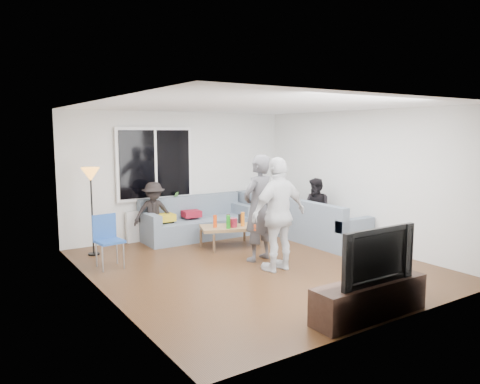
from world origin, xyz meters
TOP-DOWN VIEW (x-y plane):
  - floor at (0.00, 0.00)m, footprint 5.00×5.50m
  - ceiling at (0.00, 0.00)m, footprint 5.00×5.50m
  - wall_back at (0.00, 2.77)m, footprint 5.00×0.04m
  - wall_front at (0.00, -2.77)m, footprint 5.00×0.04m
  - wall_left at (-2.52, 0.00)m, footprint 0.04×5.50m
  - wall_right at (2.52, 0.00)m, footprint 0.04×5.50m
  - window_frame at (-0.60, 2.69)m, footprint 1.62×0.06m
  - window_glass at (-0.60, 2.65)m, footprint 1.50×0.02m
  - window_mullion at (-0.60, 2.64)m, footprint 0.05×0.03m
  - radiator at (-0.60, 2.65)m, footprint 1.30×0.12m
  - potted_plant at (-0.21, 2.62)m, footprint 0.19×0.15m
  - vase at (-0.73, 2.62)m, footprint 0.20×0.20m
  - sofa_back_section at (0.15, 2.27)m, footprint 2.30×0.85m
  - sofa_right_section at (2.02, 0.60)m, footprint 2.00×0.85m
  - sofa_corner at (1.79, 2.27)m, footprint 0.85×0.85m
  - cushion_yellow at (-0.61, 2.25)m, footprint 0.38×0.32m
  - cushion_red at (0.03, 2.33)m, footprint 0.39×0.33m
  - coffee_table at (0.32, 1.28)m, footprint 1.24×0.94m
  - pitcher at (0.32, 1.18)m, footprint 0.17×0.17m
  - side_chair at (-2.05, 1.16)m, footprint 0.45×0.45m
  - floor_lamp at (-2.05, 2.11)m, footprint 0.32×0.32m
  - player_left at (0.22, 0.22)m, footprint 0.75×0.60m
  - player_right at (0.16, -0.42)m, footprint 1.09×0.52m
  - spectator_right at (2.02, 0.73)m, footprint 0.57×0.68m
  - spectator_back at (-0.81, 2.30)m, footprint 0.86×0.59m
  - tv_console at (-0.08, -2.50)m, footprint 1.60×0.40m
  - television at (-0.08, -2.50)m, footprint 1.15×0.15m
  - bottle_a at (0.02, 1.33)m, footprint 0.07×0.07m
  - bottle_b at (0.17, 1.11)m, footprint 0.08×0.08m
  - bottle_d at (0.52, 1.15)m, footprint 0.07×0.07m
  - bottle_e at (0.62, 1.41)m, footprint 0.07×0.07m
  - bottle_c at (0.37, 1.44)m, footprint 0.07×0.07m

SIDE VIEW (x-z plane):
  - floor at x=0.00m, z-range -0.04..0.00m
  - coffee_table at x=0.32m, z-range 0.00..0.40m
  - tv_console at x=-0.08m, z-range 0.00..0.44m
  - radiator at x=-0.60m, z-range 0.00..0.62m
  - sofa_back_section at x=0.15m, z-range 0.00..0.85m
  - sofa_right_section at x=2.02m, z-range 0.00..0.85m
  - sofa_corner at x=1.79m, z-range 0.00..0.85m
  - side_chair at x=-2.05m, z-range 0.00..0.86m
  - pitcher at x=0.32m, z-range 0.40..0.57m
  - bottle_e at x=0.62m, z-range 0.40..0.58m
  - bottle_c at x=0.37m, z-range 0.40..0.60m
  - cushion_yellow at x=-0.61m, z-range 0.44..0.58m
  - cushion_red at x=0.03m, z-range 0.45..0.57m
  - bottle_a at x=0.02m, z-range 0.40..0.63m
  - bottle_b at x=0.17m, z-range 0.40..0.65m
  - bottle_d at x=0.52m, z-range 0.40..0.67m
  - spectator_back at x=-0.81m, z-range 0.00..1.22m
  - spectator_right at x=2.02m, z-range 0.00..1.27m
  - vase at x=-0.73m, z-range 0.62..0.79m
  - television at x=-0.08m, z-range 0.44..1.10m
  - floor_lamp at x=-2.05m, z-range 0.00..1.56m
  - potted_plant at x=-0.21m, z-range 0.62..0.96m
  - player_right at x=0.16m, z-range 0.00..1.81m
  - player_left at x=0.22m, z-range 0.00..1.81m
  - wall_back at x=0.00m, z-range 0.00..2.60m
  - wall_front at x=0.00m, z-range 0.00..2.60m
  - wall_left at x=-2.52m, z-range 0.00..2.60m
  - wall_right at x=2.52m, z-range 0.00..2.60m
  - window_frame at x=-0.60m, z-range 0.81..2.29m
  - window_glass at x=-0.60m, z-range 0.88..2.23m
  - window_mullion at x=-0.60m, z-range 0.88..2.23m
  - ceiling at x=0.00m, z-range 2.60..2.64m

